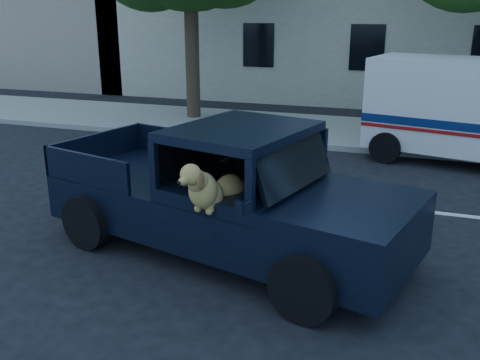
{
  "coord_description": "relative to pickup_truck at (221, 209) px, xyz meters",
  "views": [
    {
      "loc": [
        3.03,
        -6.25,
        3.53
      ],
      "look_at": [
        0.78,
        0.31,
        1.29
      ],
      "focal_mm": 40.0,
      "sensor_mm": 36.0,
      "label": 1
    }
  ],
  "objects": [
    {
      "name": "far_sidewalk",
      "position": [
        -0.34,
        8.49,
        -0.59
      ],
      "size": [
        60.0,
        4.0,
        0.15
      ],
      "primitive_type": "cube",
      "color": "gray",
      "rests_on": "ground"
    },
    {
      "name": "pickup_truck",
      "position": [
        0.0,
        0.0,
        0.0
      ],
      "size": [
        5.83,
        3.48,
        1.96
      ],
      "rotation": [
        0.0,
        0.0,
        -0.25
      ],
      "color": "black",
      "rests_on": "ground"
    },
    {
      "name": "ground",
      "position": [
        -0.34,
        -0.71,
        -0.66
      ],
      "size": [
        120.0,
        120.0,
        0.0
      ],
      "primitive_type": "plane",
      "color": "black",
      "rests_on": "ground"
    },
    {
      "name": "mail_truck",
      "position": [
        3.62,
        6.46,
        0.4
      ],
      "size": [
        4.77,
        3.06,
        2.43
      ],
      "rotation": [
        0.0,
        0.0,
        -0.22
      ],
      "color": "silver",
      "rests_on": "ground"
    },
    {
      "name": "lane_stripes",
      "position": [
        1.66,
        2.69,
        -0.66
      ],
      "size": [
        21.6,
        0.14,
        0.01
      ],
      "primitive_type": null,
      "color": "silver",
      "rests_on": "ground"
    }
  ]
}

